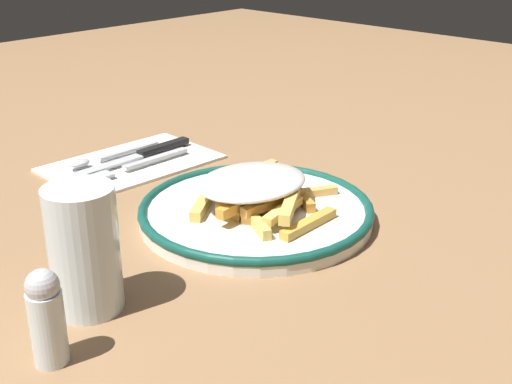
{
  "coord_description": "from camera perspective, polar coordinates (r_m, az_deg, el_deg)",
  "views": [
    {
      "loc": [
        -0.49,
        0.52,
        0.34
      ],
      "look_at": [
        0.0,
        0.0,
        0.04
      ],
      "focal_mm": 47.12,
      "sensor_mm": 36.0,
      "label": 1
    }
  ],
  "objects": [
    {
      "name": "water_glass",
      "position": [
        0.62,
        -14.39,
        -4.77
      ],
      "size": [
        0.06,
        0.06,
        0.12
      ],
      "primitive_type": "cylinder",
      "color": "silver",
      "rests_on": "ground_plane"
    },
    {
      "name": "plate",
      "position": [
        0.79,
        0.0,
        -1.64
      ],
      "size": [
        0.28,
        0.28,
        0.02
      ],
      "color": "white",
      "rests_on": "ground_plane"
    },
    {
      "name": "napkin",
      "position": [
        0.98,
        -10.51,
        2.53
      ],
      "size": [
        0.16,
        0.24,
        0.01
      ],
      "primitive_type": "cube",
      "rotation": [
        0.0,
        0.0,
        -0.04
      ],
      "color": "white",
      "rests_on": "ground_plane"
    },
    {
      "name": "salt_shaker",
      "position": [
        0.57,
        -17.37,
        -10.04
      ],
      "size": [
        0.03,
        0.03,
        0.08
      ],
      "color": "silver",
      "rests_on": "ground_plane"
    },
    {
      "name": "fries_heap",
      "position": [
        0.78,
        0.12,
        0.35
      ],
      "size": [
        0.16,
        0.18,
        0.04
      ],
      "color": "#EFC55F",
      "rests_on": "plate"
    },
    {
      "name": "ground_plane",
      "position": [
        0.8,
        0.0,
        -2.39
      ],
      "size": [
        2.6,
        2.6,
        0.0
      ],
      "primitive_type": "plane",
      "color": "#8F6946"
    },
    {
      "name": "knife",
      "position": [
        0.99,
        -9.67,
        3.2
      ],
      "size": [
        0.02,
        0.21,
        0.01
      ],
      "color": "black",
      "rests_on": "napkin"
    },
    {
      "name": "fork",
      "position": [
        0.95,
        -10.12,
        2.31
      ],
      "size": [
        0.02,
        0.18,
        0.01
      ],
      "color": "silver",
      "rests_on": "napkin"
    },
    {
      "name": "spoon",
      "position": [
        0.99,
        -13.16,
        2.82
      ],
      "size": [
        0.02,
        0.15,
        0.01
      ],
      "color": "silver",
      "rests_on": "napkin"
    }
  ]
}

